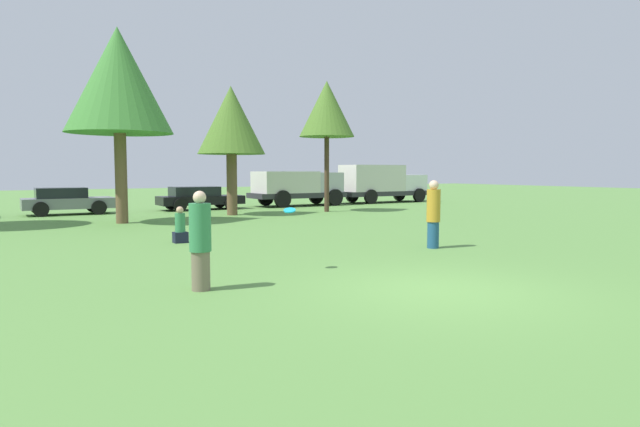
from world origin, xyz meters
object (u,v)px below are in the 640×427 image
(person_catcher, at_px, (433,214))
(tree_2, at_px, (231,121))
(person_thrower, at_px, (200,241))
(bystander_sitting, at_px, (180,228))
(frisbee, at_px, (290,210))
(parked_car_grey, at_px, (66,200))
(tree_1, at_px, (118,81))
(parked_car_black, at_px, (199,197))
(tree_3, at_px, (327,110))
(delivery_truck_white, at_px, (381,182))
(delivery_truck_silver, at_px, (298,185))

(person_catcher, height_order, tree_2, tree_2)
(person_thrower, height_order, bystander_sitting, person_thrower)
(frisbee, height_order, parked_car_grey, frisbee)
(frisbee, height_order, bystander_sitting, frisbee)
(person_thrower, xyz_separation_m, bystander_sitting, (1.54, 6.40, -0.42))
(frisbee, xyz_separation_m, tree_1, (-0.89, 12.57, 4.29))
(bystander_sitting, height_order, parked_car_black, parked_car_black)
(tree_2, height_order, tree_3, tree_3)
(person_thrower, bearing_deg, tree_2, 51.75)
(person_thrower, distance_m, frisbee, 2.38)
(parked_car_black, distance_m, delivery_truck_white, 12.53)
(tree_3, bearing_deg, parked_car_grey, 157.70)
(frisbee, bearing_deg, tree_3, 55.78)
(bystander_sitting, height_order, delivery_truck_white, delivery_truck_white)
(tree_1, bearing_deg, frisbee, -85.96)
(delivery_truck_white, bearing_deg, tree_2, -159.28)
(delivery_truck_silver, distance_m, delivery_truck_white, 6.39)
(person_catcher, distance_m, delivery_truck_silver, 18.43)
(bystander_sitting, distance_m, tree_3, 13.68)
(tree_2, xyz_separation_m, parked_car_grey, (-6.66, 4.30, -3.68))
(person_catcher, distance_m, parked_car_grey, 18.85)
(frisbee, bearing_deg, person_thrower, -158.67)
(tree_3, distance_m, delivery_truck_silver, 6.37)
(person_thrower, height_order, parked_car_grey, person_thrower)
(tree_1, bearing_deg, person_thrower, -95.52)
(parked_car_grey, height_order, parked_car_black, parked_car_grey)
(person_catcher, xyz_separation_m, bystander_sitting, (-5.48, 4.57, -0.48))
(person_catcher, height_order, tree_1, tree_1)
(parked_car_grey, bearing_deg, frisbee, -83.20)
(person_thrower, height_order, tree_1, tree_1)
(tree_2, distance_m, delivery_truck_white, 13.53)
(tree_2, distance_m, parked_car_black, 5.65)
(tree_3, relative_size, parked_car_grey, 1.65)
(person_thrower, height_order, tree_3, tree_3)
(delivery_truck_white, bearing_deg, delivery_truck_silver, -177.94)
(parked_car_grey, height_order, delivery_truck_silver, delivery_truck_silver)
(delivery_truck_silver, bearing_deg, parked_car_grey, -179.55)
(tree_3, relative_size, parked_car_black, 1.48)
(parked_car_black, bearing_deg, person_thrower, -108.58)
(delivery_truck_white, bearing_deg, frisbee, -131.79)
(tree_1, xyz_separation_m, parked_car_grey, (-1.40, 5.86, -4.87))
(tree_2, bearing_deg, delivery_truck_silver, 37.00)
(frisbee, xyz_separation_m, tree_3, (9.30, 13.67, 3.89))
(person_thrower, bearing_deg, parked_car_black, 57.09)
(parked_car_black, xyz_separation_m, delivery_truck_silver, (6.12, 0.20, 0.56))
(bystander_sitting, bearing_deg, parked_car_grey, 97.28)
(bystander_sitting, distance_m, delivery_truck_white, 21.86)
(tree_1, xyz_separation_m, delivery_truck_white, (17.56, 6.28, -4.21))
(delivery_truck_silver, bearing_deg, person_catcher, -107.49)
(person_thrower, height_order, person_catcher, person_catcher)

